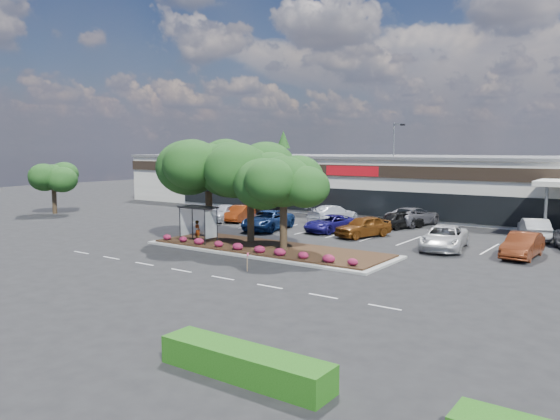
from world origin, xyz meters
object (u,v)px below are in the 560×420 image
Objects in this scene: survey_stake at (247,260)px; car_0 at (223,213)px; car_1 at (239,213)px; light_pole at (394,175)px.

survey_stake is 22.26m from car_0.
survey_stake is at bearing -59.72° from car_0.
survey_stake is 22.09m from car_1.
car_0 reaches higher than survey_stake.
light_pole is 30.45m from survey_stake.
survey_stake is 0.24× the size of car_1.
car_1 is at bearing 130.67° from survey_stake.
car_0 is 1.07× the size of car_1.
car_1 is (1.28, 0.95, -0.08)m from car_0.
light_pole is 2.10× the size of car_1.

